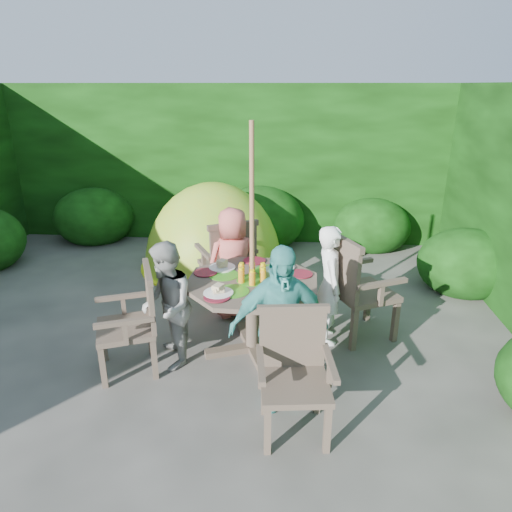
# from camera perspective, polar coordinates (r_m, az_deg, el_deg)

# --- Properties ---
(ground) EXTENTS (60.00, 60.00, 0.00)m
(ground) POSITION_cam_1_polar(r_m,az_deg,el_deg) (4.67, -10.52, -11.76)
(ground) COLOR #413F3A
(ground) RESTS_ON ground
(hedge_enclosure) EXTENTS (9.00, 9.00, 2.50)m
(hedge_enclosure) POSITION_cam_1_polar(r_m,az_deg,el_deg) (5.39, -7.69, 7.32)
(hedge_enclosure) COLOR black
(hedge_enclosure) RESTS_ON ground
(patio_table) EXTENTS (1.68, 1.68, 0.91)m
(patio_table) POSITION_cam_1_polar(r_m,az_deg,el_deg) (4.33, -0.42, -4.47)
(patio_table) COLOR #42352B
(patio_table) RESTS_ON ground
(parasol_pole) EXTENTS (0.06, 0.06, 2.20)m
(parasol_pole) POSITION_cam_1_polar(r_m,az_deg,el_deg) (4.15, -0.49, 1.29)
(parasol_pole) COLOR brown
(parasol_pole) RESTS_ON ground
(garden_chair_right) EXTENTS (0.77, 0.81, 1.05)m
(garden_chair_right) POSITION_cam_1_polar(r_m,az_deg,el_deg) (4.73, 12.39, -3.74)
(garden_chair_right) COLOR #42352B
(garden_chair_right) RESTS_ON ground
(garden_chair_left) EXTENTS (0.67, 0.71, 0.94)m
(garden_chair_left) POSITION_cam_1_polar(r_m,az_deg,el_deg) (4.27, -14.97, -7.71)
(garden_chair_left) COLOR #42352B
(garden_chair_left) RESTS_ON ground
(garden_chair_back) EXTENTS (0.79, 0.76, 1.01)m
(garden_chair_back) POSITION_cam_1_polar(r_m,az_deg,el_deg) (5.34, -3.43, -0.64)
(garden_chair_back) COLOR #42352B
(garden_chair_back) RESTS_ON ground
(garden_chair_front) EXTENTS (0.60, 0.55, 0.91)m
(garden_chair_front) POSITION_cam_1_polar(r_m,az_deg,el_deg) (3.49, 4.76, -14.10)
(garden_chair_front) COLOR #42352B
(garden_chair_front) RESTS_ON ground
(child_right) EXTENTS (0.34, 0.48, 1.22)m
(child_right) POSITION_cam_1_polar(r_m,az_deg,el_deg) (4.59, 9.22, -3.60)
(child_right) COLOR white
(child_right) RESTS_ON ground
(child_left) EXTENTS (0.61, 0.69, 1.20)m
(child_left) POSITION_cam_1_polar(r_m,az_deg,el_deg) (4.23, -11.06, -6.15)
(child_left) COLOR #A5A49F
(child_left) RESTS_ON ground
(child_back) EXTENTS (0.73, 0.63, 1.25)m
(child_back) POSITION_cam_1_polar(r_m,az_deg,el_deg) (5.04, -2.87, -0.90)
(child_back) COLOR #D86259
(child_back) RESTS_ON ground
(child_front) EXTENTS (0.87, 0.56, 1.37)m
(child_front) POSITION_cam_1_polar(r_m,az_deg,el_deg) (3.62, 2.90, -8.96)
(child_front) COLOR #48A9A2
(child_front) RESTS_ON ground
(dome_tent) EXTENTS (2.40, 2.40, 2.41)m
(dome_tent) POSITION_cam_1_polar(r_m,az_deg,el_deg) (6.72, -5.28, -1.05)
(dome_tent) COLOR #AABF24
(dome_tent) RESTS_ON ground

